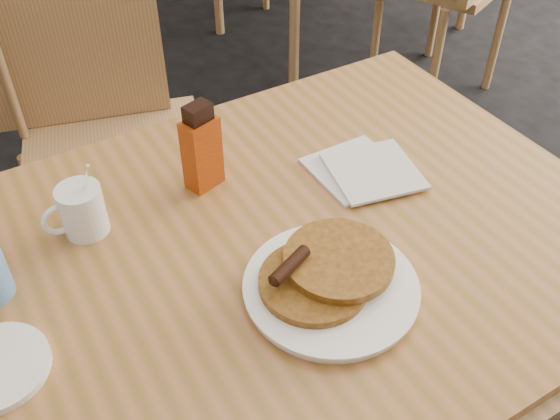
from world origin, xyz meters
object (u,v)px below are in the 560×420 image
at_px(chair_main_far, 93,104).
at_px(syrup_bottle, 202,149).
at_px(coffee_mug, 81,210).
at_px(pancake_plate, 329,282).
at_px(main_table, 248,271).

xyz_separation_m(chair_main_far, syrup_bottle, (0.01, -0.58, 0.21)).
xyz_separation_m(coffee_mug, syrup_bottle, (0.23, -0.00, 0.03)).
distance_m(coffee_mug, syrup_bottle, 0.23).
bearing_deg(pancake_plate, coffee_mug, 127.57).
height_order(main_table, chair_main_far, chair_main_far).
relative_size(pancake_plate, syrup_bottle, 1.59).
relative_size(main_table, syrup_bottle, 8.13).
xyz_separation_m(chair_main_far, pancake_plate, (0.04, -0.92, 0.15)).
bearing_deg(coffee_mug, pancake_plate, -58.97).
relative_size(pancake_plate, coffee_mug, 1.92).
bearing_deg(syrup_bottle, chair_main_far, 77.58).
xyz_separation_m(main_table, syrup_bottle, (0.03, 0.20, 0.12)).
xyz_separation_m(pancake_plate, coffee_mug, (-0.26, 0.34, 0.03)).
relative_size(main_table, pancake_plate, 5.12).
distance_m(chair_main_far, syrup_bottle, 0.62).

